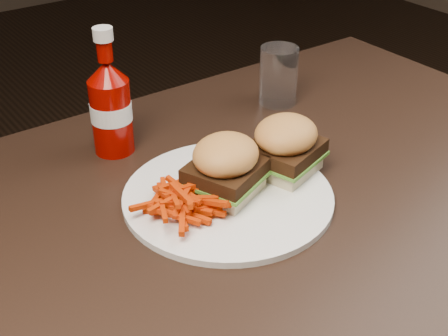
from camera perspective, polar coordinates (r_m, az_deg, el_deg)
dining_table at (r=0.97m, az=3.50°, el=-3.05°), size 1.20×0.80×0.04m
plate at (r=0.93m, az=0.36°, el=-2.61°), size 0.31×0.31×0.01m
sandwich_half_a at (r=0.93m, az=0.15°, el=-1.65°), size 0.12×0.12×0.02m
sandwich_half_b at (r=0.98m, az=5.53°, el=0.32°), size 0.11×0.11×0.02m
fries_pile at (r=0.88m, az=-4.01°, el=-2.77°), size 0.13×0.13×0.04m
ketchup_bottle at (r=1.05m, az=-10.22°, el=4.48°), size 0.08×0.08×0.13m
tumbler at (r=1.20m, az=5.01°, el=8.37°), size 0.07×0.07×0.11m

